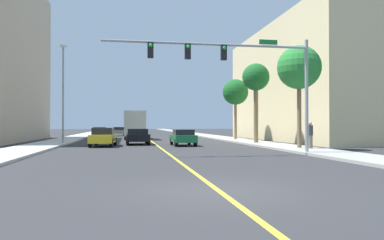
{
  "coord_description": "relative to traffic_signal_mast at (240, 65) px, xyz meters",
  "views": [
    {
      "loc": [
        -2.33,
        -9.66,
        1.74
      ],
      "look_at": [
        2.02,
        15.86,
        2.06
      ],
      "focal_mm": 34.74,
      "sensor_mm": 36.0,
      "label": 1
    }
  ],
  "objects": [
    {
      "name": "ground",
      "position": [
        -3.91,
        31.36,
        -5.11
      ],
      "size": [
        192.0,
        192.0,
        0.0
      ],
      "primitive_type": "plane",
      "color": "#2D2D30"
    },
    {
      "name": "sidewalk_left",
      "position": [
        -13.05,
        31.36,
        -5.03
      ],
      "size": [
        3.15,
        168.0,
        0.15
      ],
      "primitive_type": "cube",
      "color": "beige",
      "rests_on": "ground"
    },
    {
      "name": "sidewalk_right",
      "position": [
        5.22,
        31.36,
        -5.03
      ],
      "size": [
        3.15,
        168.0,
        0.15
      ],
      "primitive_type": "cube",
      "color": "#9E9B93",
      "rests_on": "ground"
    },
    {
      "name": "lane_marking_center",
      "position": [
        -3.91,
        31.36,
        -5.1
      ],
      "size": [
        0.16,
        144.0,
        0.01
      ],
      "primitive_type": "cube",
      "color": "yellow",
      "rests_on": "ground"
    },
    {
      "name": "building_right_near",
      "position": [
        16.67,
        18.75,
        1.22
      ],
      "size": [
        15.94,
        26.36,
        12.65
      ],
      "primitive_type": "cube",
      "color": "beige",
      "rests_on": "ground"
    },
    {
      "name": "traffic_signal_mast",
      "position": [
        0.0,
        0.0,
        0.0
      ],
      "size": [
        11.88,
        0.36,
        6.57
      ],
      "color": "gray",
      "rests_on": "sidewalk_right"
    },
    {
      "name": "street_lamp",
      "position": [
        -11.97,
        13.81,
        -0.21
      ],
      "size": [
        0.56,
        0.28,
        8.64
      ],
      "color": "gray",
      "rests_on": "sidewalk_left"
    },
    {
      "name": "palm_near",
      "position": [
        5.36,
        3.7,
        0.54
      ],
      "size": [
        3.01,
        3.01,
        7.06
      ],
      "color": "brown",
      "rests_on": "sidewalk_right"
    },
    {
      "name": "palm_mid",
      "position": [
        4.88,
        11.18,
        0.68
      ],
      "size": [
        2.41,
        2.41,
        7.02
      ],
      "color": "brown",
      "rests_on": "sidewalk_right"
    },
    {
      "name": "palm_far",
      "position": [
        5.2,
        18.66,
        0.12
      ],
      "size": [
        2.79,
        2.79,
        6.53
      ],
      "color": "brown",
      "rests_on": "sidewalk_right"
    },
    {
      "name": "car_yellow",
      "position": [
        -8.25,
        10.07,
        -4.35
      ],
      "size": [
        1.98,
        4.51,
        1.48
      ],
      "rotation": [
        0.0,
        0.0,
        -0.05
      ],
      "color": "gold",
      "rests_on": "ground"
    },
    {
      "name": "car_black",
      "position": [
        -5.5,
        12.44,
        -4.38
      ],
      "size": [
        2.03,
        4.34,
        1.37
      ],
      "rotation": [
        0.0,
        0.0,
        0.02
      ],
      "color": "black",
      "rests_on": "ground"
    },
    {
      "name": "car_silver",
      "position": [
        -9.76,
        26.58,
        -4.36
      ],
      "size": [
        1.89,
        4.3,
        1.43
      ],
      "rotation": [
        0.0,
        0.0,
        3.18
      ],
      "color": "#BCBCC1",
      "rests_on": "ground"
    },
    {
      "name": "car_green",
      "position": [
        -1.84,
        9.89,
        -4.4
      ],
      "size": [
        1.8,
        3.92,
        1.34
      ],
      "rotation": [
        0.0,
        0.0,
        0.02
      ],
      "color": "#196638",
      "rests_on": "ground"
    },
    {
      "name": "car_gray",
      "position": [
        -7.77,
        37.73,
        -4.39
      ],
      "size": [
        1.97,
        3.91,
        1.36
      ],
      "rotation": [
        0.0,
        0.0,
        0.04
      ],
      "color": "slate",
      "rests_on": "ground"
    },
    {
      "name": "delivery_truck",
      "position": [
        -5.5,
        23.98,
        -3.39
      ],
      "size": [
        2.55,
        7.81,
        3.26
      ],
      "rotation": [
        0.0,
        0.0,
        -0.02
      ],
      "color": "silver",
      "rests_on": "ground"
    },
    {
      "name": "pedestrian",
      "position": [
        5.73,
        2.86,
        -4.06
      ],
      "size": [
        0.38,
        0.38,
        1.79
      ],
      "rotation": [
        0.0,
        0.0,
        6.0
      ],
      "color": "#726651",
      "rests_on": "sidewalk_right"
    }
  ]
}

